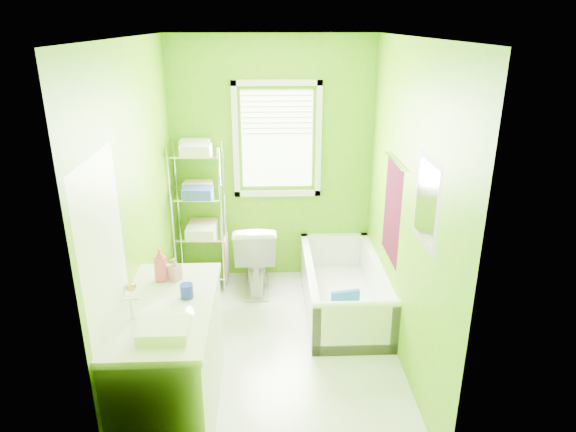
{
  "coord_description": "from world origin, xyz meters",
  "views": [
    {
      "loc": [
        -0.05,
        -3.82,
        2.71
      ],
      "look_at": [
        0.12,
        0.25,
        1.15
      ],
      "focal_mm": 32.0,
      "sensor_mm": 36.0,
      "label": 1
    }
  ],
  "objects_px": {
    "bathtub": "(343,295)",
    "wire_shelf_unit": "(200,201)",
    "toilet": "(255,255)",
    "vanity": "(171,359)"
  },
  "relations": [
    {
      "from": "bathtub",
      "to": "toilet",
      "type": "height_order",
      "value": "toilet"
    },
    {
      "from": "vanity",
      "to": "wire_shelf_unit",
      "type": "relative_size",
      "value": 0.78
    },
    {
      "from": "bathtub",
      "to": "toilet",
      "type": "relative_size",
      "value": 2.04
    },
    {
      "from": "toilet",
      "to": "wire_shelf_unit",
      "type": "distance_m",
      "value": 0.81
    },
    {
      "from": "toilet",
      "to": "wire_shelf_unit",
      "type": "height_order",
      "value": "wire_shelf_unit"
    },
    {
      "from": "bathtub",
      "to": "wire_shelf_unit",
      "type": "distance_m",
      "value": 1.74
    },
    {
      "from": "bathtub",
      "to": "vanity",
      "type": "height_order",
      "value": "vanity"
    },
    {
      "from": "bathtub",
      "to": "toilet",
      "type": "xyz_separation_m",
      "value": [
        -0.87,
        0.49,
        0.23
      ]
    },
    {
      "from": "bathtub",
      "to": "toilet",
      "type": "distance_m",
      "value": 1.03
    },
    {
      "from": "bathtub",
      "to": "wire_shelf_unit",
      "type": "relative_size",
      "value": 1.01
    }
  ]
}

